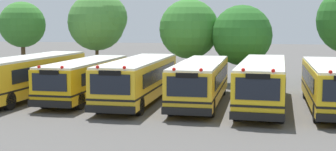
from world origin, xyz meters
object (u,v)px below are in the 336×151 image
at_px(school_bus_0, 31,75).
at_px(school_bus_1, 86,77).
at_px(school_bus_3, 201,80).
at_px(tree_3, 241,34).
at_px(school_bus_4, 263,81).
at_px(tree_2, 190,30).
at_px(tree_0, 24,25).
at_px(tree_1, 99,21).
at_px(school_bus_2, 139,78).
at_px(school_bus_5, 331,84).

distance_m(school_bus_0, school_bus_1, 3.62).
bearing_deg(school_bus_3, tree_3, -101.96).
bearing_deg(school_bus_4, tree_2, -57.71).
distance_m(school_bus_1, tree_0, 13.12).
relative_size(school_bus_3, tree_3, 1.75).
bearing_deg(school_bus_0, tree_3, -142.42).
bearing_deg(school_bus_0, school_bus_3, -178.15).
xyz_separation_m(tree_1, tree_2, (7.88, -0.50, -0.74)).
xyz_separation_m(school_bus_2, tree_2, (1.46, 9.82, 2.77)).
bearing_deg(tree_3, school_bus_1, -135.33).
distance_m(school_bus_5, tree_2, 14.00).
relative_size(school_bus_5, tree_2, 1.60).
bearing_deg(school_bus_5, school_bus_1, -1.05).
distance_m(school_bus_2, tree_3, 11.04).
xyz_separation_m(tree_0, tree_2, (14.18, 0.74, -0.41)).
height_order(school_bus_0, school_bus_1, school_bus_0).
bearing_deg(school_bus_5, school_bus_4, -0.74).
distance_m(school_bus_4, tree_0, 22.19).
bearing_deg(school_bus_2, school_bus_1, -5.59).
xyz_separation_m(school_bus_3, tree_2, (-2.26, 9.75, 2.80)).
bearing_deg(tree_3, school_bus_5, -59.79).
height_order(tree_1, tree_2, tree_1).
distance_m(school_bus_3, school_bus_4, 3.55).
bearing_deg(school_bus_5, tree_0, -20.74).
relative_size(school_bus_1, school_bus_2, 0.91).
relative_size(school_bus_0, school_bus_3, 1.07).
relative_size(school_bus_1, school_bus_4, 0.88).
height_order(school_bus_0, school_bus_4, school_bus_0).
height_order(school_bus_2, tree_2, tree_2).
height_order(school_bus_2, school_bus_3, school_bus_2).
bearing_deg(school_bus_2, school_bus_3, -179.97).
distance_m(school_bus_0, school_bus_4, 14.40).
relative_size(school_bus_2, tree_1, 1.55).
bearing_deg(tree_3, tree_1, 174.80).
height_order(school_bus_5, tree_2, tree_2).
relative_size(school_bus_4, tree_0, 1.78).
relative_size(school_bus_1, tree_0, 1.56).
distance_m(school_bus_1, tree_2, 11.13).
relative_size(school_bus_3, school_bus_4, 0.92).
height_order(school_bus_3, tree_3, tree_3).
bearing_deg(tree_2, school_bus_4, -59.42).
height_order(school_bus_2, tree_3, tree_3).
height_order(school_bus_4, school_bus_5, school_bus_4).
relative_size(school_bus_1, tree_1, 1.41).
xyz_separation_m(school_bus_2, tree_0, (-12.72, 9.08, 3.18)).
bearing_deg(school_bus_4, tree_0, -22.74).
xyz_separation_m(school_bus_5, tree_3, (-5.43, 9.32, 2.46)).
distance_m(school_bus_1, school_bus_5, 14.49).
height_order(school_bus_1, tree_1, tree_1).
relative_size(school_bus_0, tree_1, 1.58).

